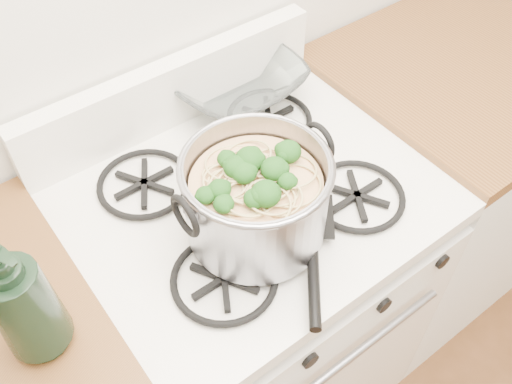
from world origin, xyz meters
The scene contains 6 objects.
gas_range centered at (0.00, 1.26, 0.44)m, with size 0.76×0.66×0.92m.
counter_right centered at (0.88, 1.26, 0.46)m, with size 1.00×0.65×0.92m.
stock_pot centered at (-0.06, 1.17, 1.01)m, with size 0.31×0.28×0.19m.
spatula centered at (0.05, 1.12, 0.94)m, with size 0.29×0.31×0.02m, color black, non-canonical shape.
glass_bowl centered at (0.15, 1.53, 0.94)m, with size 0.13×0.13×0.03m, color white.
bottle centered at (-0.49, 1.19, 1.06)m, with size 0.11×0.11×0.28m, color black.
Camera 1 is at (-0.47, 0.62, 1.82)m, focal length 40.00 mm.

